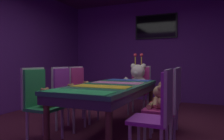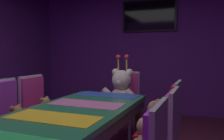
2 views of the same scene
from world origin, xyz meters
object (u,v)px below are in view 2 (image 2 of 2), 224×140
Objects in this scene: teddy_left_2 at (46,109)px; wall_tv at (149,16)px; banquet_table at (72,120)px; chair_left_2 at (36,107)px; chair_left_1 at (7,116)px; throne_chair at (125,97)px; teddy_right_1 at (145,137)px; king_teddy_bear at (121,91)px; chair_right_1 at (163,138)px; teddy_left_1 at (17,120)px; chair_right_2 at (169,120)px; teddy_right_2 at (155,118)px.

wall_tv reaches higher than teddy_left_2.
chair_left_2 is (-0.83, 0.52, -0.06)m from banquet_table.
chair_left_1 is 1.72m from throne_chair.
king_teddy_bear is (-0.70, 1.40, 0.12)m from teddy_right_1.
banquet_table is at bearing -37.07° from teddy_left_2.
chair_left_1 is at bearing -31.12° from king_teddy_bear.
chair_right_1 is at bearing 30.91° from king_teddy_bear.
teddy_left_1 is 0.29× the size of chair_right_1.
throne_chair is (-0.84, 1.57, 0.00)m from chair_right_1.
teddy_right_1 is 1.57m from king_teddy_bear.
banquet_table is 0.97m from chair_left_2.
king_teddy_bear is (0.00, -0.16, 0.11)m from throne_chair.
teddy_right_1 is (1.51, -0.05, -0.01)m from chair_left_1.
teddy_right_1 is at bearing 77.69° from chair_right_2.
throne_chair is (0.82, 1.51, 0.00)m from chair_left_1.
chair_left_2 is at bearing -107.67° from wall_tv.
king_teddy_bear reaches higher than teddy_right_2.
chair_left_1 is 3.48× the size of teddy_left_2.
banquet_table is 1.77× the size of wall_tv.
king_teddy_bear reaches higher than teddy_right_1.
throne_chair is 0.86× the size of wall_tv.
throne_chair is at bearing 180.00° from king_teddy_bear.
teddy_right_1 is 3.52m from wall_tv.
teddy_right_1 is at bearing 23.92° from throne_chair.
wall_tv is (-0.70, 3.13, 1.46)m from teddy_right_1.
wall_tv reaches higher than chair_left_2.
banquet_table is 2.05× the size of chair_left_2.
chair_right_2 is at bearing 180.00° from teddy_right_2.
banquet_table is 2.57× the size of king_teddy_bear.
chair_right_1 is (1.51, -0.05, 0.02)m from teddy_left_1.
teddy_left_2 is 1.11m from king_teddy_bear.
chair_right_1 is at bearing -2.00° from teddy_left_1.
chair_right_2 is at bearing 32.20° from banquet_table.
chair_right_1 is 3.09× the size of teddy_right_1.
teddy_right_1 is at bearing 0.00° from chair_right_1.
banquet_table is at bearing -0.00° from throne_chair.
teddy_left_2 is (-0.01, 0.49, 0.00)m from teddy_left_1.
teddy_right_1 is at bearing 93.26° from teddy_right_2.
chair_left_1 is at bearing 16.49° from chair_right_2.
king_teddy_bear is 2.19m from wall_tv.
teddy_left_2 is (0.14, 0.00, -0.02)m from chair_left_2.
chair_right_1 reaches higher than teddy_left_2.
king_teddy_bear is (0.83, 0.86, 0.11)m from chair_left_2.
chair_left_2 reaches higher than teddy_right_2.
teddy_left_1 is at bearing 0.00° from chair_left_1.
banquet_table is at bearing 32.20° from chair_right_2.
chair_left_1 is at bearing -180.00° from teddy_left_1.
throne_chair reaches higher than teddy_left_2.
teddy_left_1 is 0.51m from chair_left_2.
wall_tv is (0.67, 3.08, 1.48)m from teddy_left_1.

